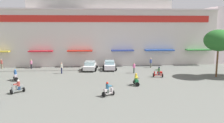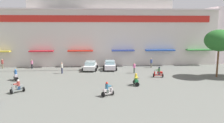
{
  "view_description": "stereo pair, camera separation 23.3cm",
  "coord_description": "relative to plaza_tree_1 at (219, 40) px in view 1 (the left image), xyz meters",
  "views": [
    {
      "loc": [
        -1.26,
        -9.58,
        7.09
      ],
      "look_at": [
        1.07,
        18.9,
        2.57
      ],
      "focal_mm": 35.6,
      "sensor_mm": 36.0,
      "label": 1
    },
    {
      "loc": [
        -1.03,
        -9.6,
        7.09
      ],
      "look_at": [
        1.07,
        18.9,
        2.57
      ],
      "focal_mm": 35.6,
      "sensor_mm": 36.0,
      "label": 2
    }
  ],
  "objects": [
    {
      "name": "pedestrian_1",
      "position": [
        -32.87,
        8.8,
        -4.24
      ],
      "size": [
        0.4,
        0.4,
        1.64
      ],
      "color": "#766E55",
      "rests_on": "ground"
    },
    {
      "name": "colonial_building",
      "position": [
        -16.02,
        15.37,
        4.24
      ],
      "size": [
        42.69,
        14.51,
        21.97
      ],
      "color": "silver",
      "rests_on": "ground"
    },
    {
      "name": "pedestrian_4",
      "position": [
        -7.47,
        7.73,
        -4.23
      ],
      "size": [
        0.46,
        0.46,
        1.67
      ],
      "color": "#696858",
      "rests_on": "ground"
    },
    {
      "name": "pedestrian_0",
      "position": [
        -22.21,
        4.05,
        -4.19
      ],
      "size": [
        0.43,
        0.43,
        1.69
      ],
      "color": "#181D3D",
      "rests_on": "ground"
    },
    {
      "name": "scooter_rider_6",
      "position": [
        -12.21,
        -3.56,
        -4.57
      ],
      "size": [
        0.6,
        1.41,
        1.49
      ],
      "color": "black",
      "rests_on": "ground"
    },
    {
      "name": "scooter_rider_1",
      "position": [
        -25.51,
        -5.65,
        -4.58
      ],
      "size": [
        1.45,
        1.34,
        1.45
      ],
      "color": "black",
      "rests_on": "ground"
    },
    {
      "name": "scooter_rider_8",
      "position": [
        -27.68,
        0.12,
        -4.54
      ],
      "size": [
        1.07,
        1.57,
        1.53
      ],
      "color": "black",
      "rests_on": "ground"
    },
    {
      "name": "scooter_rider_2",
      "position": [
        -8.27,
        0.5,
        -4.55
      ],
      "size": [
        1.5,
        0.76,
        1.52
      ],
      "color": "black",
      "rests_on": "ground"
    },
    {
      "name": "plaza_tree_1",
      "position": [
        0.0,
        0.0,
        0.0
      ],
      "size": [
        3.91,
        4.27,
        6.69
      ],
      "color": "brown",
      "rests_on": "ground"
    },
    {
      "name": "parked_car_0",
      "position": [
        -17.96,
        6.44,
        -4.44
      ],
      "size": [
        2.66,
        4.32,
        1.45
      ],
      "color": "silver",
      "rests_on": "ground"
    },
    {
      "name": "parked_car_1",
      "position": [
        -14.73,
        6.45,
        -4.41
      ],
      "size": [
        2.49,
        3.97,
        1.53
      ],
      "color": "silver",
      "rests_on": "ground"
    },
    {
      "name": "ground_plane",
      "position": [
        -16.02,
        -6.93,
        -5.17
      ],
      "size": [
        128.0,
        128.0,
        0.0
      ],
      "primitive_type": "plane",
      "color": "#5E6059"
    },
    {
      "name": "scooter_rider_0",
      "position": [
        -15.89,
        -7.55,
        -4.55
      ],
      "size": [
        1.37,
        1.14,
        1.52
      ],
      "color": "black",
      "rests_on": "ground"
    },
    {
      "name": "pedestrian_2",
      "position": [
        -27.91,
        8.53,
        -4.31
      ],
      "size": [
        0.44,
        0.44,
        1.54
      ],
      "color": "black",
      "rests_on": "ground"
    },
    {
      "name": "pedestrian_3",
      "position": [
        -11.19,
        3.53,
        -4.3
      ],
      "size": [
        0.48,
        0.48,
        1.55
      ],
      "color": "#444F45",
      "rests_on": "ground"
    }
  ]
}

